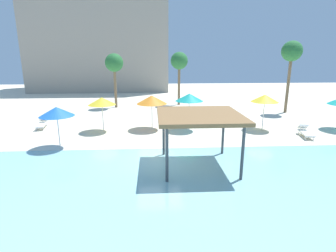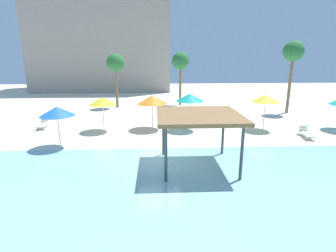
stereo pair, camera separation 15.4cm
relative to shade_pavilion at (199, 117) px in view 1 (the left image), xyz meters
name	(u,v)px [view 1 (the left image)]	position (x,y,z in m)	size (l,w,h in m)	color
ground_plane	(160,158)	(-1.91, 1.20, -2.56)	(80.00, 80.00, 0.00)	beige
lagoon_water	(164,212)	(-1.91, -4.05, -2.54)	(44.00, 13.50, 0.04)	#8CC6CC
shade_pavilion	(199,117)	(0.00, 0.00, 0.00)	(4.05, 4.05, 2.74)	#42474C
beach_umbrella_orange_0	(152,100)	(-2.31, 7.40, -0.30)	(2.29, 2.29, 2.57)	silver
beach_umbrella_yellow_2	(102,101)	(-5.95, 7.03, -0.32)	(2.00, 2.00, 2.52)	silver
beach_umbrella_yellow_3	(265,98)	(6.10, 6.80, -0.18)	(2.01, 2.01, 2.66)	silver
beach_umbrella_blue_6	(57,112)	(-7.97, 3.40, -0.32)	(2.05, 2.05, 2.52)	silver
beach_umbrella_teal_7	(189,97)	(0.47, 7.06, -0.10)	(2.06, 2.06, 2.74)	silver
lounge_chair_1	(305,132)	(8.34, 4.79, -2.23)	(0.97, 1.98, 0.74)	white
lounge_chair_2	(42,123)	(-10.90, 8.21, -2.23)	(0.91, 1.97, 0.74)	white
palm_tree_0	(179,62)	(0.75, 17.67, 2.20)	(1.90, 1.90, 5.84)	brown
palm_tree_1	(114,64)	(-6.20, 16.45, 2.05)	(1.90, 1.90, 5.68)	brown
palm_tree_2	(292,53)	(10.83, 12.74, 3.11)	(1.90, 1.90, 6.80)	brown
hotel_block_0	(101,36)	(-10.34, 33.27, 5.96)	(21.01, 10.85, 17.05)	#9E9384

